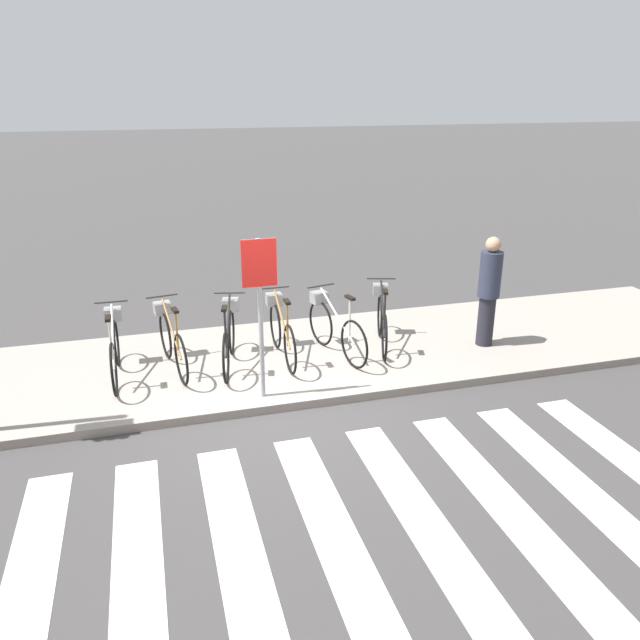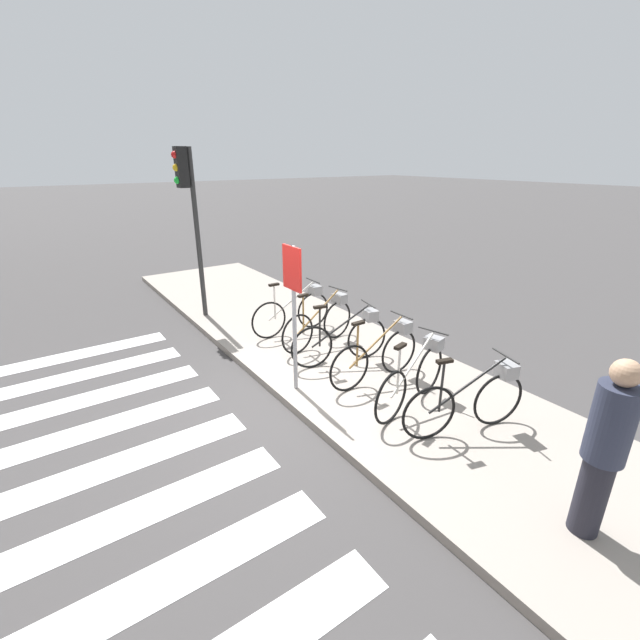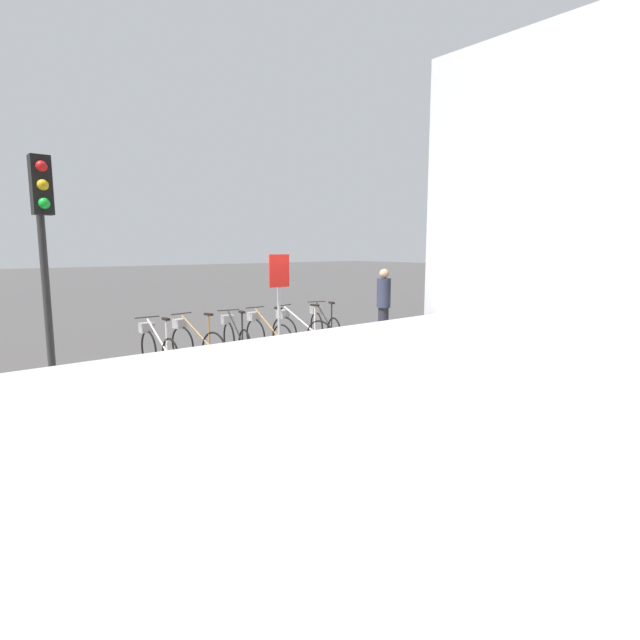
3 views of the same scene
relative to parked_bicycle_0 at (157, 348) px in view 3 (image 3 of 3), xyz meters
name	(u,v)px [view 3 (image 3 of 3)]	position (x,y,z in m)	size (l,w,h in m)	color
ground_plane	(296,376)	(2.03, -1.47, -0.58)	(120.00, 120.00, 0.00)	#423F3F
sidewalk	(252,359)	(2.03, 0.05, -0.52)	(16.21, 3.03, 0.12)	#9E9389
road_crosswalk	(544,455)	(2.03, -6.17, -0.57)	(7.65, 8.00, 0.01)	silver
parked_bicycle_0	(157,348)	(0.00, 0.00, 0.00)	(0.46, 1.72, 1.06)	black
parked_bicycle_1	(195,342)	(0.78, 0.08, 0.00)	(0.47, 1.71, 1.06)	black
parked_bicycle_2	(235,338)	(1.60, -0.03, 0.00)	(0.54, 1.69, 1.06)	black
parked_bicycle_3	(266,333)	(2.39, 0.02, 0.00)	(0.46, 1.72, 1.06)	black
parked_bicycle_4	(299,330)	(3.20, -0.06, 0.00)	(0.56, 1.68, 1.06)	black
parked_bicycle_5	(323,325)	(4.02, 0.05, 0.00)	(0.64, 1.66, 1.06)	black
pedestrian	(384,302)	(5.62, -0.37, 0.47)	(0.34, 0.34, 1.75)	#23232D
traffic_light	(43,231)	(-1.95, -1.23, 2.01)	(0.24, 0.40, 3.42)	#2D2D2D
sign_post	(279,291)	(1.88, -1.18, 1.00)	(0.44, 0.07, 2.14)	#99999E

